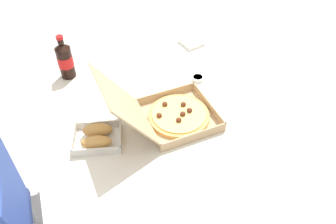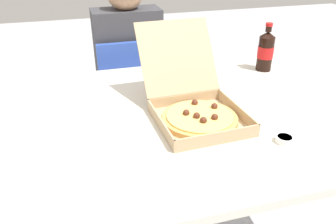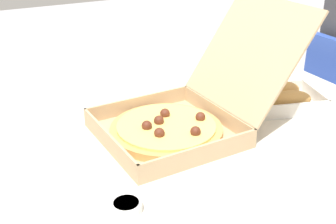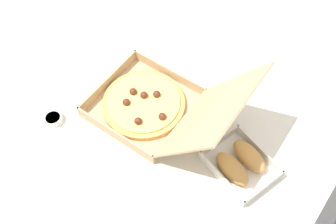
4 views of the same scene
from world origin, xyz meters
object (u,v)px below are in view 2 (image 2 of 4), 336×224
Objects in this scene: diner_person at (127,58)px; dipping_sauce_cup at (284,139)px; pizza_box_open at (196,107)px; chair at (131,95)px; cola_bottle at (266,51)px; paper_menu at (7,109)px; bread_side_box at (170,78)px.

dipping_sauce_cup is (0.32, -1.08, 0.06)m from diner_person.
diner_person is 0.86m from pizza_box_open.
dipping_sauce_cup is (0.22, -0.23, -0.03)m from pizza_box_open.
cola_bottle is at bearing -37.31° from chair.
pizza_box_open is 2.13× the size of cola_bottle.
pizza_box_open is (0.10, -0.85, 0.09)m from diner_person.
diner_person is at bearing 56.40° from paper_menu.
paper_menu is (-0.66, 0.25, -0.04)m from pizza_box_open.
diner_person is 1.13m from dipping_sauce_cup.
dipping_sauce_cup is at bearing -19.76° from paper_menu.
pizza_box_open is at bearing 133.32° from dipping_sauce_cup.
chair is at bearing 142.69° from cola_bottle.
bread_side_box reaches higher than dipping_sauce_cup.
pizza_box_open is at bearing -89.37° from bread_side_box.
paper_menu is at bearing -174.85° from cola_bottle.
dipping_sauce_cup is at bearing -114.11° from cola_bottle.
pizza_box_open reaches higher than dipping_sauce_cup.
dipping_sauce_cup reaches higher than paper_menu.
chair is 3.71× the size of cola_bottle.
diner_person is at bearing 106.37° from dipping_sauce_cup.
cola_bottle is 1.14m from paper_menu.
pizza_box_open is at bearing -11.91° from paper_menu.
pizza_box_open is 8.51× the size of dipping_sauce_cup.
diner_person is 0.78m from cola_bottle.
cola_bottle is at bearing 65.89° from dipping_sauce_cup.
paper_menu is (-1.13, -0.10, -0.09)m from cola_bottle.
pizza_box_open is 2.27× the size of paper_menu.
pizza_box_open reaches higher than chair.
paper_menu is (-0.65, -0.06, -0.02)m from bread_side_box.
diner_person reaches higher than chair.
bread_side_box is at bearing -78.39° from chair.
diner_person is 0.55m from bread_side_box.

